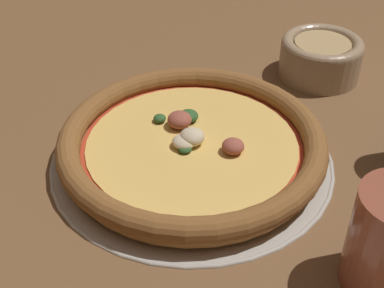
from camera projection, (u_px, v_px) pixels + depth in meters
The scene contains 4 objects.
ground_plane at pixel (192, 159), 0.69m from camera, with size 3.00×3.00×0.00m, color brown.
pizza_tray at pixel (192, 157), 0.68m from camera, with size 0.36×0.36×0.01m.
pizza at pixel (192, 143), 0.67m from camera, with size 0.34×0.34×0.04m.
bowl_near at pixel (321, 56), 0.83m from camera, with size 0.13×0.13×0.06m.
Camera 1 is at (0.46, -0.28, 0.43)m, focal length 50.00 mm.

